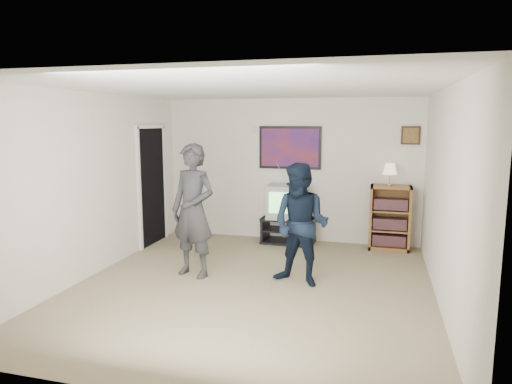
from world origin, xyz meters
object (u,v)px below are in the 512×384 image
at_px(media_stand, 288,230).
at_px(bookshelf, 390,218).
at_px(person_tall, 193,211).
at_px(person_short, 301,225).
at_px(crt_television, 288,201).

height_order(media_stand, bookshelf, bookshelf).
bearing_deg(person_tall, bookshelf, 51.92).
distance_m(media_stand, person_short, 2.11).
height_order(crt_television, bookshelf, bookshelf).
relative_size(media_stand, bookshelf, 0.87).
xyz_separation_m(crt_television, person_tall, (-0.91, -2.00, 0.17)).
bearing_deg(media_stand, person_short, -71.62).
distance_m(media_stand, bookshelf, 1.72).
distance_m(media_stand, crt_television, 0.51).
relative_size(bookshelf, person_tall, 0.59).
bearing_deg(crt_television, media_stand, -2.46).
distance_m(bookshelf, person_tall, 3.35).
bearing_deg(person_short, crt_television, 120.88).
height_order(media_stand, person_short, person_short).
xyz_separation_m(person_tall, person_short, (1.47, 0.04, -0.12)).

